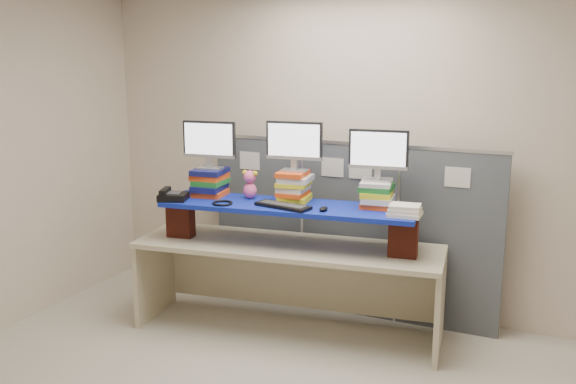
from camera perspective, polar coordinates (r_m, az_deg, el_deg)
The scene contains 18 objects.
room at distance 3.83m, azimuth -3.24°, elevation -0.72°, with size 5.00×4.00×2.80m.
cubicle_partition at distance 5.58m, azimuth 5.45°, elevation -3.24°, with size 2.60×0.06×1.53m.
desk at distance 5.22m, azimuth -0.00°, elevation -6.25°, with size 2.54×1.05×0.75m.
brick_pier_left at distance 5.42m, azimuth -9.52°, elevation -2.43°, with size 0.21×0.12×0.29m, color maroon.
brick_pier_right at distance 4.90m, azimuth 10.21°, elevation -4.04°, with size 0.21×0.12×0.29m, color maroon.
blue_board at distance 5.09m, azimuth -0.00°, elevation -1.30°, with size 2.04×0.51×0.04m, color #0C2697.
book_stack_left at distance 5.41m, azimuth -6.96°, elevation 0.90°, with size 0.29×0.34×0.23m.
book_stack_center at distance 5.16m, azimuth 0.53°, elevation 0.53°, with size 0.29×0.31×0.25m.
book_stack_right at distance 5.03m, azimuth 7.92°, elevation -0.15°, with size 0.30×0.33×0.21m.
monitor_left at distance 5.36m, azimuth -7.02°, elevation 4.44°, with size 0.46×0.15×0.40m.
monitor_center at distance 5.10m, azimuth 0.55°, elevation 4.37°, with size 0.46×0.15×0.40m.
monitor_right at distance 4.96m, azimuth 8.04°, elevation 3.53°, with size 0.46×0.15×0.40m.
keyboard at distance 4.98m, azimuth -0.44°, elevation -1.23°, with size 0.47×0.23×0.03m.
mouse at distance 4.88m, azimuth 3.17°, elevation -1.50°, with size 0.06×0.10×0.03m, color black.
desk_phone at distance 5.31m, azimuth -10.26°, elevation -0.34°, with size 0.28×0.26×0.09m.
headset at distance 5.11m, azimuth -5.85°, elevation -0.98°, with size 0.17×0.17×0.02m, color black.
plush_toy at distance 5.27m, azimuth -3.40°, elevation 0.71°, with size 0.14×0.10×0.24m.
binder_stack at distance 4.79m, azimuth 10.35°, elevation -1.63°, with size 0.26×0.22×0.09m.
Camera 1 is at (1.76, -3.29, 2.27)m, focal length 40.00 mm.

